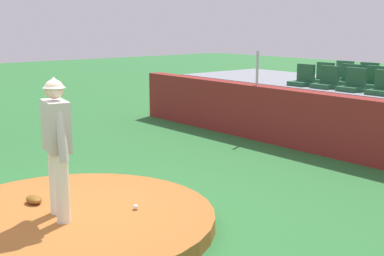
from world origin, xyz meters
name	(u,v)px	position (x,y,z in m)	size (l,w,h in m)	color
ground_plane	(72,228)	(0.00, 0.00, 0.00)	(60.00, 60.00, 0.00)	#2A6C31
pitchers_mound	(71,221)	(0.00, 0.00, 0.10)	(3.86, 3.86, 0.21)	#A5612A
pitcher	(57,138)	(0.04, -0.16, 1.27)	(0.82, 0.37, 1.84)	white
baseball	(136,207)	(0.41, 0.76, 0.24)	(0.07, 0.07, 0.07)	white
fielding_glove	(34,200)	(-0.72, -0.21, 0.26)	(0.30, 0.20, 0.11)	brown
brick_barrier	(340,127)	(0.00, 6.00, 0.64)	(12.86, 0.40, 1.27)	maroon
fence_post_left	(257,68)	(-2.32, 6.00, 1.68)	(0.06, 0.06, 0.80)	silver
stadium_chair_0	(303,79)	(-1.73, 6.94, 1.41)	(0.48, 0.44, 0.50)	#215835
stadium_chair_1	(327,81)	(-1.07, 6.96, 1.41)	(0.48, 0.44, 0.50)	#215835
stadium_chair_2	(353,84)	(-0.38, 6.96, 1.41)	(0.48, 0.44, 0.50)	#215835
stadium_chair_3	(383,87)	(0.34, 6.93, 1.41)	(0.48, 0.44, 0.50)	#215835
stadium_chair_6	(323,77)	(-1.77, 7.75, 1.41)	(0.48, 0.44, 0.50)	#215835
stadium_chair_7	(348,79)	(-1.04, 7.77, 1.41)	(0.48, 0.44, 0.50)	#215835
stadium_chair_8	(374,81)	(-0.37, 7.76, 1.41)	(0.48, 0.44, 0.50)	#215835
stadium_chair_12	(342,74)	(-1.77, 8.58, 1.41)	(0.48, 0.44, 0.50)	#215835
stadium_chair_13	(367,77)	(-1.05, 8.56, 1.41)	(0.48, 0.44, 0.50)	#215835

